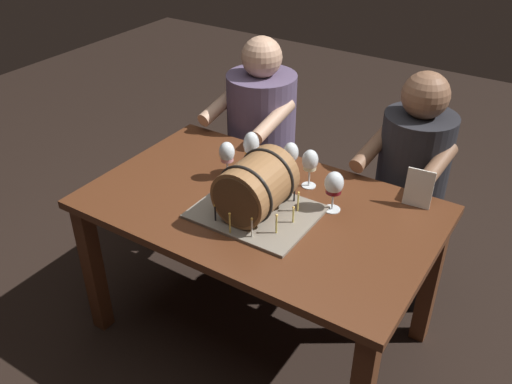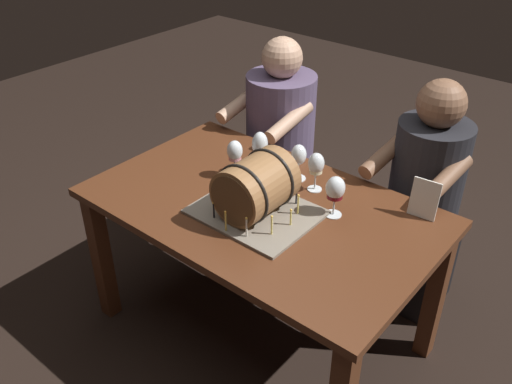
{
  "view_description": "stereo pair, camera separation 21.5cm",
  "coord_description": "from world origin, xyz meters",
  "px_view_note": "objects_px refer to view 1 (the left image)",
  "views": [
    {
      "loc": [
        1.01,
        -1.59,
        1.98
      ],
      "look_at": [
        0.02,
        -0.07,
        0.82
      ],
      "focal_mm": 38.81,
      "sensor_mm": 36.0,
      "label": 1
    },
    {
      "loc": [
        1.18,
        -1.46,
        1.98
      ],
      "look_at": [
        0.02,
        -0.07,
        0.82
      ],
      "focal_mm": 38.81,
      "sensor_mm": 36.0,
      "label": 2
    }
  ],
  "objects_px": {
    "dining_table": "(260,224)",
    "person_seated_right": "(407,198)",
    "menu_card": "(419,188)",
    "wine_glass_white": "(310,162)",
    "barrel_cake": "(256,189)",
    "wine_glass_red": "(334,185)",
    "wine_glass_empty": "(291,154)",
    "wine_glass_rose": "(227,154)",
    "person_seated_left": "(261,149)",
    "wine_glass_amber": "(251,146)"
  },
  "relations": [
    {
      "from": "wine_glass_rose",
      "to": "dining_table",
      "type": "bearing_deg",
      "value": -23.25
    },
    {
      "from": "wine_glass_red",
      "to": "menu_card",
      "type": "relative_size",
      "value": 1.09
    },
    {
      "from": "dining_table",
      "to": "wine_glass_empty",
      "type": "relative_size",
      "value": 8.57
    },
    {
      "from": "barrel_cake",
      "to": "menu_card",
      "type": "distance_m",
      "value": 0.66
    },
    {
      "from": "wine_glass_rose",
      "to": "wine_glass_white",
      "type": "relative_size",
      "value": 1.0
    },
    {
      "from": "menu_card",
      "to": "person_seated_right",
      "type": "relative_size",
      "value": 0.14
    },
    {
      "from": "wine_glass_red",
      "to": "wine_glass_white",
      "type": "bearing_deg",
      "value": 146.37
    },
    {
      "from": "wine_glass_empty",
      "to": "wine_glass_amber",
      "type": "distance_m",
      "value": 0.17
    },
    {
      "from": "wine_glass_rose",
      "to": "person_seated_left",
      "type": "xyz_separation_m",
      "value": [
        -0.18,
        0.57,
        -0.28
      ]
    },
    {
      "from": "barrel_cake",
      "to": "person_seated_right",
      "type": "bearing_deg",
      "value": 61.79
    },
    {
      "from": "barrel_cake",
      "to": "person_seated_right",
      "type": "distance_m",
      "value": 0.88
    },
    {
      "from": "wine_glass_rose",
      "to": "wine_glass_amber",
      "type": "height_order",
      "value": "wine_glass_amber"
    },
    {
      "from": "wine_glass_empty",
      "to": "wine_glass_amber",
      "type": "bearing_deg",
      "value": -157.4
    },
    {
      "from": "wine_glass_rose",
      "to": "wine_glass_red",
      "type": "bearing_deg",
      "value": 2.48
    },
    {
      "from": "barrel_cake",
      "to": "wine_glass_empty",
      "type": "distance_m",
      "value": 0.32
    },
    {
      "from": "barrel_cake",
      "to": "person_seated_left",
      "type": "xyz_separation_m",
      "value": [
        -0.44,
        0.73,
        -0.28
      ]
    },
    {
      "from": "wine_glass_white",
      "to": "menu_card",
      "type": "xyz_separation_m",
      "value": [
        0.44,
        0.11,
        -0.04
      ]
    },
    {
      "from": "wine_glass_empty",
      "to": "wine_glass_red",
      "type": "distance_m",
      "value": 0.3
    },
    {
      "from": "dining_table",
      "to": "person_seated_right",
      "type": "relative_size",
      "value": 1.22
    },
    {
      "from": "barrel_cake",
      "to": "wine_glass_rose",
      "type": "distance_m",
      "value": 0.3
    },
    {
      "from": "wine_glass_rose",
      "to": "wine_glass_empty",
      "type": "xyz_separation_m",
      "value": [
        0.23,
        0.16,
        -0.0
      ]
    },
    {
      "from": "wine_glass_white",
      "to": "person_seated_left",
      "type": "bearing_deg",
      "value": 140.0
    },
    {
      "from": "wine_glass_rose",
      "to": "wine_glass_red",
      "type": "xyz_separation_m",
      "value": [
        0.5,
        0.02,
        -0.0
      ]
    },
    {
      "from": "barrel_cake",
      "to": "menu_card",
      "type": "xyz_separation_m",
      "value": [
        0.52,
        0.4,
        -0.03
      ]
    },
    {
      "from": "menu_card",
      "to": "person_seated_left",
      "type": "xyz_separation_m",
      "value": [
        -0.96,
        0.33,
        -0.25
      ]
    },
    {
      "from": "barrel_cake",
      "to": "wine_glass_amber",
      "type": "xyz_separation_m",
      "value": [
        -0.19,
        0.26,
        0.02
      ]
    },
    {
      "from": "person_seated_right",
      "to": "menu_card",
      "type": "bearing_deg",
      "value": -69.16
    },
    {
      "from": "wine_glass_empty",
      "to": "person_seated_left",
      "type": "bearing_deg",
      "value": 135.14
    },
    {
      "from": "dining_table",
      "to": "person_seated_right",
      "type": "distance_m",
      "value": 0.79
    },
    {
      "from": "wine_glass_empty",
      "to": "wine_glass_red",
      "type": "relative_size",
      "value": 0.95
    },
    {
      "from": "dining_table",
      "to": "person_seated_right",
      "type": "xyz_separation_m",
      "value": [
        0.42,
        0.67,
        -0.09
      ]
    },
    {
      "from": "wine_glass_empty",
      "to": "person_seated_right",
      "type": "bearing_deg",
      "value": 44.13
    },
    {
      "from": "dining_table",
      "to": "person_seated_right",
      "type": "height_order",
      "value": "person_seated_right"
    },
    {
      "from": "dining_table",
      "to": "wine_glass_red",
      "type": "height_order",
      "value": "wine_glass_red"
    },
    {
      "from": "wine_glass_white",
      "to": "person_seated_right",
      "type": "bearing_deg",
      "value": 54.3
    },
    {
      "from": "wine_glass_amber",
      "to": "person_seated_left",
      "type": "xyz_separation_m",
      "value": [
        -0.25,
        0.48,
        -0.3
      ]
    },
    {
      "from": "barrel_cake",
      "to": "wine_glass_empty",
      "type": "relative_size",
      "value": 2.82
    },
    {
      "from": "wine_glass_amber",
      "to": "person_seated_right",
      "type": "height_order",
      "value": "person_seated_right"
    },
    {
      "from": "wine_glass_amber",
      "to": "person_seated_left",
      "type": "bearing_deg",
      "value": 117.77
    },
    {
      "from": "wine_glass_rose",
      "to": "person_seated_left",
      "type": "distance_m",
      "value": 0.66
    },
    {
      "from": "dining_table",
      "to": "person_seated_left",
      "type": "bearing_deg",
      "value": 122.0
    },
    {
      "from": "barrel_cake",
      "to": "person_seated_right",
      "type": "height_order",
      "value": "person_seated_right"
    },
    {
      "from": "wine_glass_empty",
      "to": "wine_glass_white",
      "type": "relative_size",
      "value": 0.95
    },
    {
      "from": "wine_glass_amber",
      "to": "person_seated_right",
      "type": "distance_m",
      "value": 0.82
    },
    {
      "from": "person_seated_left",
      "to": "person_seated_right",
      "type": "relative_size",
      "value": 1.01
    },
    {
      "from": "wine_glass_rose",
      "to": "wine_glass_red",
      "type": "relative_size",
      "value": 1.0
    },
    {
      "from": "menu_card",
      "to": "wine_glass_red",
      "type": "bearing_deg",
      "value": -147.32
    },
    {
      "from": "barrel_cake",
      "to": "menu_card",
      "type": "relative_size",
      "value": 2.93
    },
    {
      "from": "wine_glass_red",
      "to": "wine_glass_white",
      "type": "xyz_separation_m",
      "value": [
        -0.16,
        0.11,
        0.0
      ]
    },
    {
      "from": "dining_table",
      "to": "person_seated_left",
      "type": "relative_size",
      "value": 1.21
    }
  ]
}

